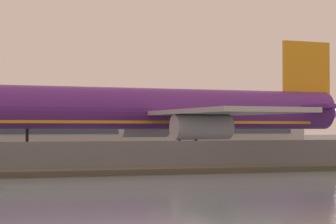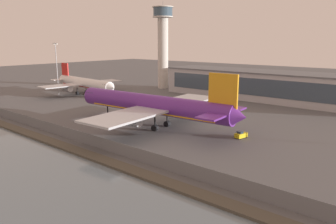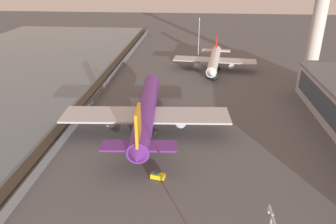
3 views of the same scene
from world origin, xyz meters
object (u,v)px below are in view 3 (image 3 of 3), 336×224
object	(u,v)px
ops_van	(211,76)
control_tower	(318,24)
passenger_jet_white_red	(214,60)
apron_light_mast_apron_east	(199,39)
cargo_jet_purple	(146,111)
baggage_tug	(158,176)

from	to	relation	value
ops_van	control_tower	world-z (taller)	control_tower
passenger_jet_white_red	control_tower	world-z (taller)	control_tower
ops_van	control_tower	bearing A→B (deg)	87.83
ops_van	apron_light_mast_apron_east	xyz separation A→B (m)	(-20.96, -5.66, 11.36)
cargo_jet_purple	control_tower	size ratio (longest dim) A/B	1.33
ops_van	apron_light_mast_apron_east	size ratio (longest dim) A/B	0.23
cargo_jet_purple	ops_van	world-z (taller)	cargo_jet_purple
apron_light_mast_apron_east	baggage_tug	bearing A→B (deg)	-5.24
baggage_tug	cargo_jet_purple	bearing A→B (deg)	-165.74
ops_van	passenger_jet_white_red	bearing A→B (deg)	171.90
passenger_jet_white_red	baggage_tug	world-z (taller)	passenger_jet_white_red
ops_van	control_tower	xyz separation A→B (m)	(1.52, 39.97, 22.57)
baggage_tug	apron_light_mast_apron_east	size ratio (longest dim) A/B	0.15
passenger_jet_white_red	ops_van	size ratio (longest dim) A/B	8.56
passenger_jet_white_red	control_tower	bearing A→B (deg)	70.31
baggage_tug	control_tower	distance (m)	93.16
cargo_jet_purple	passenger_jet_white_red	distance (m)	65.95
ops_van	baggage_tug	bearing A→B (deg)	-11.01
passenger_jet_white_red	control_tower	distance (m)	44.74
control_tower	apron_light_mast_apron_east	world-z (taller)	control_tower
passenger_jet_white_red	apron_light_mast_apron_east	xyz separation A→B (m)	(-8.79, -7.39, 7.56)
cargo_jet_purple	control_tower	world-z (taller)	control_tower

